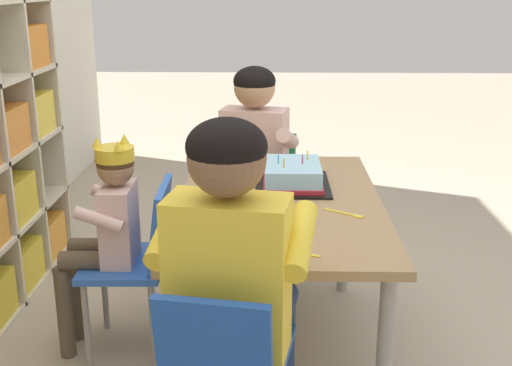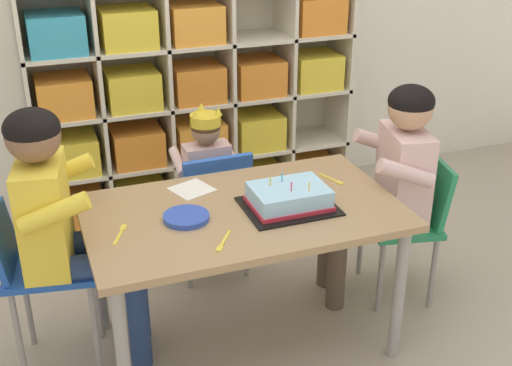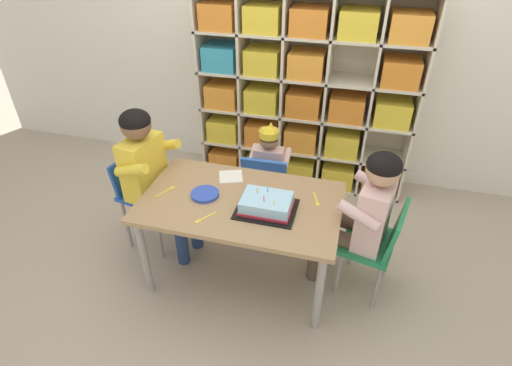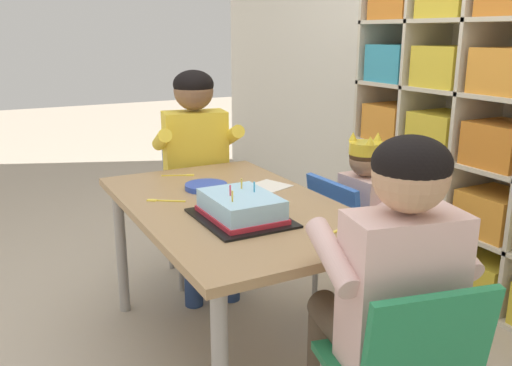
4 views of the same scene
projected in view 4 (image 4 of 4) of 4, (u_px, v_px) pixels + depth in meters
name	position (u px, v px, depth m)	size (l,w,h in m)	color
ground	(234.00, 351.00, 2.15)	(16.00, 16.00, 0.00)	tan
storage_cubby_shelf	(502.00, 139.00, 2.40)	(1.75, 0.33, 1.61)	beige
activity_table	(233.00, 221.00, 2.01)	(1.19, 0.71, 0.62)	#A37F56
classroom_chair_blue	(349.00, 239.00, 2.26)	(0.35, 0.33, 0.66)	blue
child_with_crown	(371.00, 206.00, 2.28)	(0.30, 0.31, 0.84)	beige
classroom_chair_adult_side	(195.00, 194.00, 2.75)	(0.40, 0.35, 0.68)	#1E4CA8
adult_helper_seated	(198.00, 156.00, 2.59)	(0.46, 0.44, 1.06)	yellow
classroom_chair_guest_side	(407.00, 366.00, 1.39)	(0.39, 0.42, 0.65)	#238451
guest_at_table_side	(391.00, 275.00, 1.43)	(0.46, 0.45, 0.99)	beige
birthday_cake_on_tray	(241.00, 209.00, 1.81)	(0.35, 0.28, 0.12)	black
paper_plate_stack	(206.00, 186.00, 2.17)	(0.17, 0.17, 0.02)	blue
paper_napkin_square	(269.00, 186.00, 2.21)	(0.15, 0.15, 0.00)	white
fork_by_napkin	(163.00, 201.00, 2.02)	(0.09, 0.13, 0.00)	yellow
fork_near_child_seat	(180.00, 175.00, 2.37)	(0.07, 0.14, 0.00)	yellow
fork_beside_plate_stack	(327.00, 235.00, 1.67)	(0.06, 0.13, 0.00)	yellow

